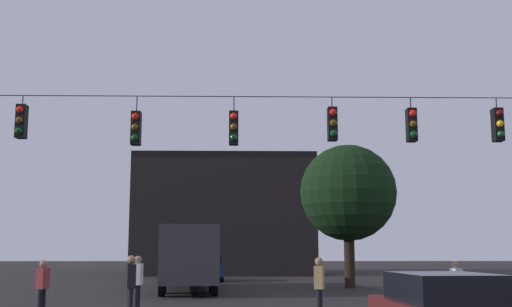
# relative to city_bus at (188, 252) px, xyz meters

# --- Properties ---
(ground_plane) EXTENTS (168.00, 168.00, 0.00)m
(ground_plane) POSITION_rel_city_bus_xyz_m (3.50, -2.33, -1.87)
(ground_plane) COLOR black
(ground_plane) RESTS_ON ground
(overhead_signal_span) EXTENTS (19.49, 0.44, 7.14)m
(overhead_signal_span) POSITION_rel_city_bus_xyz_m (3.52, -13.98, 2.37)
(overhead_signal_span) COLOR black
(overhead_signal_span) RESTS_ON ground
(city_bus) EXTENTS (3.55, 11.19, 3.00)m
(city_bus) POSITION_rel_city_bus_xyz_m (0.00, 0.00, 0.00)
(city_bus) COLOR #2D2D33
(city_bus) RESTS_ON ground
(car_far_left) EXTENTS (2.21, 4.46, 1.52)m
(car_far_left) POSITION_rel_city_bus_xyz_m (0.51, 8.85, -1.07)
(car_far_left) COLOR navy
(car_far_left) RESTS_ON ground
(pedestrian_crossing_left) EXTENTS (0.33, 0.41, 1.65)m
(pedestrian_crossing_left) POSITION_rel_city_bus_xyz_m (-3.12, -12.53, -0.94)
(pedestrian_crossing_left) COLOR black
(pedestrian_crossing_left) RESTS_ON ground
(pedestrian_crossing_center) EXTENTS (0.31, 0.40, 1.61)m
(pedestrian_crossing_center) POSITION_rel_city_bus_xyz_m (9.06, -12.44, -0.96)
(pedestrian_crossing_center) COLOR black
(pedestrian_crossing_center) RESTS_ON ground
(pedestrian_crossing_right) EXTENTS (0.33, 0.41, 1.73)m
(pedestrian_crossing_right) POSITION_rel_city_bus_xyz_m (4.86, -13.40, -0.88)
(pedestrian_crossing_right) COLOR black
(pedestrian_crossing_right) RESTS_ON ground
(pedestrian_near_bus) EXTENTS (0.28, 0.39, 1.76)m
(pedestrian_near_bus) POSITION_rel_city_bus_xyz_m (-0.54, -11.46, -0.86)
(pedestrian_near_bus) COLOR black
(pedestrian_near_bus) RESTS_ON ground
(pedestrian_trailing) EXTENTS (0.34, 0.42, 1.79)m
(pedestrian_trailing) POSITION_rel_city_bus_xyz_m (-0.41, -13.38, -0.84)
(pedestrian_trailing) COLOR black
(pedestrian_trailing) RESTS_ON ground
(corner_building) EXTENTS (14.24, 13.50, 9.46)m
(corner_building) POSITION_rel_city_bus_xyz_m (1.27, 22.83, 2.87)
(corner_building) COLOR black
(corner_building) RESTS_ON ground
(tree_left_silhouette) EXTENTS (5.10, 5.10, 7.50)m
(tree_left_silhouette) POSITION_rel_city_bus_xyz_m (8.28, 1.74, 3.06)
(tree_left_silhouette) COLOR black
(tree_left_silhouette) RESTS_ON ground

